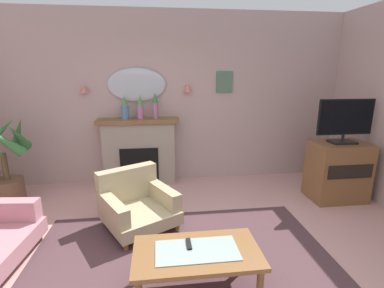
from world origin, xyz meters
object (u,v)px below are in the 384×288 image
(fireplace, at_px, (139,152))
(armchair_near_fireplace, at_px, (136,203))
(mantel_vase_centre, at_px, (140,108))
(potted_plant_tall_palm, at_px, (4,161))
(wall_sconce_left, at_px, (84,88))
(tv_cabinet, at_px, (337,171))
(tv_remote, at_px, (189,244))
(framed_picture, at_px, (224,82))
(mantel_vase_right, at_px, (125,109))
(wall_sconce_right, at_px, (188,88))
(mantel_vase_left, at_px, (155,105))
(coffee_table, at_px, (197,256))
(tv_flatscreen, at_px, (345,120))
(wall_mirror, at_px, (137,85))

(fireplace, xyz_separation_m, armchair_near_fireplace, (0.02, -1.40, -0.27))
(mantel_vase_centre, relative_size, potted_plant_tall_palm, 0.30)
(wall_sconce_left, height_order, tv_cabinet, wall_sconce_left)
(tv_remote, xyz_separation_m, tv_cabinet, (2.47, 1.59, -0.00))
(framed_picture, bearing_deg, mantel_vase_right, -173.96)
(wall_sconce_right, relative_size, tv_remote, 0.88)
(armchair_near_fireplace, height_order, tv_cabinet, tv_cabinet)
(mantel_vase_centre, relative_size, framed_picture, 1.09)
(mantel_vase_centre, xyz_separation_m, tv_cabinet, (2.99, -0.95, -0.90))
(wall_sconce_left, xyz_separation_m, potted_plant_tall_palm, (-1.06, -0.62, -0.99))
(mantel_vase_left, bearing_deg, potted_plant_tall_palm, -167.20)
(framed_picture, distance_m, coffee_table, 3.25)
(wall_sconce_left, height_order, tv_remote, wall_sconce_left)
(coffee_table, relative_size, tv_flatscreen, 1.31)
(mantel_vase_left, relative_size, tv_flatscreen, 0.51)
(fireplace, distance_m, armchair_near_fireplace, 1.42)
(wall_sconce_right, height_order, framed_picture, framed_picture)
(mantel_vase_centre, relative_size, wall_mirror, 0.41)
(fireplace, bearing_deg, coffee_table, -76.71)
(mantel_vase_left, xyz_separation_m, tv_flatscreen, (2.74, -0.97, -0.15))
(framed_picture, xyz_separation_m, tv_remote, (-0.93, -2.73, -1.30))
(wall_sconce_right, distance_m, potted_plant_tall_palm, 3.00)
(coffee_table, distance_m, armchair_near_fireplace, 1.41)
(mantel_vase_centre, xyz_separation_m, wall_sconce_right, (0.80, 0.12, 0.31))
(wall_sconce_left, xyz_separation_m, tv_flatscreen, (3.89, -1.09, -0.41))
(mantel_vase_right, bearing_deg, wall_sconce_left, 169.54)
(fireplace, xyz_separation_m, tv_cabinet, (3.04, -0.98, -0.12))
(fireplace, bearing_deg, wall_sconce_left, 173.84)
(mantel_vase_left, distance_m, armchair_near_fireplace, 1.77)
(wall_sconce_left, bearing_deg, tv_remote, -62.00)
(wall_sconce_right, bearing_deg, mantel_vase_left, -167.69)
(wall_sconce_left, xyz_separation_m, coffee_table, (1.48, -2.75, -1.28))
(potted_plant_tall_palm, bearing_deg, wall_sconce_left, 30.38)
(potted_plant_tall_palm, bearing_deg, coffee_table, -39.98)
(fireplace, relative_size, potted_plant_tall_palm, 1.03)
(wall_mirror, height_order, wall_sconce_right, wall_mirror)
(armchair_near_fireplace, xyz_separation_m, potted_plant_tall_palm, (-1.93, 0.86, 0.36))
(tv_flatscreen, bearing_deg, framed_picture, 143.22)
(mantel_vase_left, xyz_separation_m, tv_cabinet, (2.74, -0.95, -0.94))
(tv_remote, bearing_deg, mantel_vase_centre, 101.50)
(mantel_vase_centre, height_order, tv_cabinet, mantel_vase_centre)
(fireplace, distance_m, mantel_vase_centre, 0.78)
(mantel_vase_centre, height_order, tv_remote, mantel_vase_centre)
(mantel_vase_left, xyz_separation_m, armchair_near_fireplace, (-0.28, -1.37, -1.09))
(wall_sconce_right, bearing_deg, tv_remote, -96.04)
(fireplace, bearing_deg, armchair_near_fireplace, -89.15)
(tv_flatscreen, bearing_deg, armchair_near_fireplace, -172.56)
(mantel_vase_centre, xyz_separation_m, potted_plant_tall_palm, (-1.96, -0.50, -0.68))
(wall_mirror, xyz_separation_m, tv_cabinet, (3.04, -1.12, -1.26))
(wall_mirror, height_order, tv_remote, wall_mirror)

